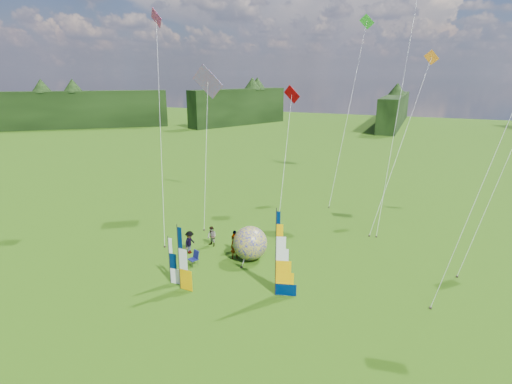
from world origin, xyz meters
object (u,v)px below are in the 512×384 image
at_px(spectator_c, 190,242).
at_px(spectator_a, 235,247).
at_px(side_banner_left, 179,258).
at_px(spectator_d, 235,241).
at_px(side_banner_far, 169,261).
at_px(feather_banner_main, 276,254).
at_px(camp_chair, 193,258).
at_px(bol_inflatable, 250,243).
at_px(kite_whale, 402,85).
at_px(spectator_b, 212,236).

bearing_deg(spectator_c, spectator_a, -81.86).
relative_size(side_banner_left, spectator_d, 2.46).
bearing_deg(side_banner_far, feather_banner_main, 6.65).
relative_size(side_banner_left, spectator_c, 2.36).
distance_m(side_banner_far, spectator_a, 5.02).
bearing_deg(camp_chair, bol_inflatable, 61.37).
height_order(feather_banner_main, bol_inflatable, feather_banner_main).
xyz_separation_m(spectator_c, camp_chair, (1.20, -1.52, -0.32)).
relative_size(feather_banner_main, spectator_a, 3.12).
distance_m(spectator_c, camp_chair, 1.96).
bearing_deg(kite_whale, side_banner_left, -139.02).
xyz_separation_m(side_banner_far, camp_chair, (0.05, 2.50, -0.97)).
bearing_deg(spectator_c, side_banner_far, -164.28).
xyz_separation_m(side_banner_far, spectator_a, (2.12, 4.50, -0.66)).
relative_size(camp_chair, kite_whale, 0.04).
bearing_deg(spectator_b, spectator_d, 15.91).
bearing_deg(side_banner_left, spectator_c, 118.42).
bearing_deg(camp_chair, spectator_b, 120.85).
xyz_separation_m(spectator_a, camp_chair, (-2.08, -2.00, -0.31)).
bearing_deg(spectator_d, bol_inflatable, -168.08).
relative_size(bol_inflatable, spectator_b, 1.55).
relative_size(feather_banner_main, spectator_c, 3.08).
distance_m(feather_banner_main, side_banner_far, 6.49).
height_order(spectator_c, kite_whale, kite_whale).
distance_m(spectator_b, spectator_c, 1.87).
bearing_deg(bol_inflatable, camp_chair, -142.61).
xyz_separation_m(spectator_d, camp_chair, (-1.56, -3.03, -0.29)).
bearing_deg(spectator_b, bol_inflatable, 6.97).
xyz_separation_m(bol_inflatable, spectator_b, (-3.44, 0.86, -0.42)).
bearing_deg(side_banner_far, spectator_c, 101.92).
bearing_deg(spectator_b, side_banner_far, -65.61).
distance_m(spectator_c, kite_whale, 21.30).
relative_size(feather_banner_main, spectator_b, 3.38).
bearing_deg(side_banner_far, spectator_b, 89.37).
bearing_deg(side_banner_far, spectator_d, 69.77).
relative_size(spectator_c, camp_chair, 1.63).
height_order(spectator_d, kite_whale, kite_whale).
xyz_separation_m(feather_banner_main, bol_inflatable, (-3.19, 3.65, -1.37)).
distance_m(feather_banner_main, camp_chair, 6.70).
height_order(side_banner_left, spectator_d, side_banner_left).
bearing_deg(feather_banner_main, side_banner_far, 174.90).
distance_m(bol_inflatable, camp_chair, 3.91).
xyz_separation_m(feather_banner_main, camp_chair, (-6.25, 1.32, -2.03)).
xyz_separation_m(feather_banner_main, spectator_d, (-4.69, 4.34, -1.74)).
relative_size(spectator_a, camp_chair, 1.61).
bearing_deg(spectator_d, side_banner_far, 110.33).
relative_size(feather_banner_main, side_banner_far, 1.72).
xyz_separation_m(spectator_c, kite_whale, (12.05, 14.13, 10.42)).
xyz_separation_m(side_banner_far, spectator_d, (1.61, 5.53, -0.68)).
bearing_deg(spectator_b, spectator_c, -94.79).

